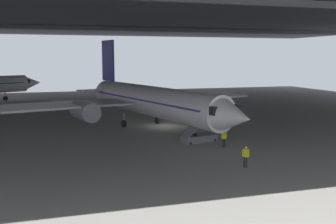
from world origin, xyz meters
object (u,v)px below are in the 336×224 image
at_px(crew_worker_near_nose, 246,155).
at_px(crew_worker_by_stairs, 224,138).
at_px(boarding_stairs, 199,135).
at_px(airplane_main, 148,101).

xyz_separation_m(crew_worker_near_nose, crew_worker_by_stairs, (1.34, 6.89, -0.03)).
relative_size(boarding_stairs, crew_worker_by_stairs, 2.76).
bearing_deg(boarding_stairs, crew_worker_near_nose, -90.05).
distance_m(airplane_main, crew_worker_by_stairs, 13.15).
bearing_deg(airplane_main, crew_worker_by_stairs, -70.27).
relative_size(crew_worker_near_nose, crew_worker_by_stairs, 1.03).
relative_size(airplane_main, crew_worker_by_stairs, 20.72).
distance_m(airplane_main, crew_worker_near_nose, 19.44).
height_order(boarding_stairs, crew_worker_near_nose, boarding_stairs).
bearing_deg(airplane_main, crew_worker_near_nose, -80.98).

